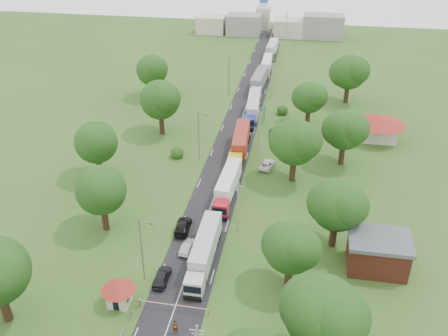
% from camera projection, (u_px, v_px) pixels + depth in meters
% --- Properties ---
extents(ground, '(260.00, 260.00, 0.00)m').
position_uv_depth(ground, '(212.00, 203.00, 84.95)').
color(ground, '#2F501A').
rests_on(ground, ground).
extents(road, '(8.00, 200.00, 0.04)m').
position_uv_depth(road, '(231.00, 150.00, 102.06)').
color(road, black).
rests_on(road, ground).
extents(boom_barrier, '(9.22, 0.35, 1.18)m').
position_uv_depth(boom_barrier, '(163.00, 304.00, 63.33)').
color(boom_barrier, slate).
rests_on(boom_barrier, ground).
extents(guard_booth, '(4.40, 4.40, 3.45)m').
position_uv_depth(guard_booth, '(118.00, 291.00, 63.58)').
color(guard_booth, '#BCB29C').
rests_on(guard_booth, ground).
extents(info_sign, '(0.12, 3.10, 4.10)m').
position_uv_depth(info_sign, '(264.00, 110.00, 112.63)').
color(info_sign, slate).
rests_on(info_sign, ground).
extents(pole_1, '(1.60, 0.24, 9.00)m').
position_uv_depth(pole_1, '(238.00, 206.00, 75.82)').
color(pole_1, gray).
rests_on(pole_1, ground).
extents(pole_2, '(1.60, 0.24, 9.00)m').
position_uv_depth(pole_2, '(259.00, 129.00, 99.77)').
color(pole_2, gray).
rests_on(pole_2, ground).
extents(pole_3, '(1.60, 0.24, 9.00)m').
position_uv_depth(pole_3, '(272.00, 82.00, 123.72)').
color(pole_3, gray).
rests_on(pole_3, ground).
extents(pole_4, '(1.60, 0.24, 9.00)m').
position_uv_depth(pole_4, '(280.00, 49.00, 147.68)').
color(pole_4, gray).
rests_on(pole_4, ground).
extents(pole_5, '(1.60, 0.24, 9.00)m').
position_uv_depth(pole_5, '(287.00, 26.00, 171.63)').
color(pole_5, gray).
rests_on(pole_5, ground).
extents(lamp_0, '(2.03, 0.22, 10.00)m').
position_uv_depth(lamp_0, '(142.00, 247.00, 65.90)').
color(lamp_0, slate).
rests_on(lamp_0, ground).
extents(lamp_1, '(2.03, 0.22, 10.00)m').
position_uv_depth(lamp_1, '(199.00, 134.00, 95.84)').
color(lamp_1, slate).
rests_on(lamp_1, ground).
extents(lamp_2, '(2.03, 0.22, 10.00)m').
position_uv_depth(lamp_2, '(229.00, 74.00, 125.78)').
color(lamp_2, slate).
rests_on(lamp_2, ground).
extents(tree_1, '(9.60, 9.60, 12.05)m').
position_uv_depth(tree_1, '(323.00, 312.00, 52.84)').
color(tree_1, '#382616').
rests_on(tree_1, ground).
extents(tree_2, '(8.00, 8.00, 10.10)m').
position_uv_depth(tree_2, '(291.00, 247.00, 64.30)').
color(tree_2, '#382616').
rests_on(tree_2, ground).
extents(tree_3, '(8.80, 8.80, 11.07)m').
position_uv_depth(tree_3, '(337.00, 205.00, 71.65)').
color(tree_3, '#382616').
rests_on(tree_3, ground).
extents(tree_4, '(9.60, 9.60, 12.05)m').
position_uv_depth(tree_4, '(295.00, 142.00, 87.81)').
color(tree_4, '#382616').
rests_on(tree_4, ground).
extents(tree_5, '(8.80, 8.80, 11.07)m').
position_uv_depth(tree_5, '(345.00, 130.00, 93.60)').
color(tree_5, '#382616').
rests_on(tree_5, ground).
extents(tree_6, '(8.00, 8.00, 10.10)m').
position_uv_depth(tree_6, '(309.00, 97.00, 109.49)').
color(tree_6, '#382616').
rests_on(tree_6, ground).
extents(tree_7, '(9.60, 9.60, 12.05)m').
position_uv_depth(tree_7, '(349.00, 72.00, 120.37)').
color(tree_7, '#382616').
rests_on(tree_7, ground).
extents(tree_10, '(8.80, 8.80, 11.07)m').
position_uv_depth(tree_10, '(101.00, 189.00, 75.22)').
color(tree_10, '#382616').
rests_on(tree_10, ground).
extents(tree_11, '(8.80, 8.80, 11.07)m').
position_uv_depth(tree_11, '(96.00, 142.00, 89.10)').
color(tree_11, '#382616').
rests_on(tree_11, ground).
extents(tree_12, '(9.60, 9.60, 12.05)m').
position_uv_depth(tree_12, '(160.00, 99.00, 105.01)').
color(tree_12, '#382616').
rests_on(tree_12, ground).
extents(tree_13, '(8.80, 8.80, 11.07)m').
position_uv_depth(tree_13, '(152.00, 70.00, 123.62)').
color(tree_13, '#382616').
rests_on(tree_13, ground).
extents(house_brick, '(8.60, 6.60, 5.20)m').
position_uv_depth(house_brick, '(378.00, 253.00, 69.46)').
color(house_brick, maroon).
rests_on(house_brick, ground).
extents(house_cream, '(10.08, 10.08, 5.80)m').
position_uv_depth(house_cream, '(380.00, 124.00, 104.29)').
color(house_cream, '#BCB29C').
rests_on(house_cream, ground).
extents(distant_town, '(52.00, 8.00, 8.00)m').
position_uv_depth(distant_town, '(274.00, 26.00, 177.23)').
color(distant_town, gray).
rests_on(distant_town, ground).
extents(church, '(5.00, 5.00, 12.30)m').
position_uv_depth(church, '(263.00, 15.00, 183.83)').
color(church, '#BCB29C').
rests_on(church, ground).
extents(truck_0, '(2.66, 15.03, 4.17)m').
position_uv_depth(truck_0, '(204.00, 251.00, 70.48)').
color(truck_0, '#BBBBBB').
rests_on(truck_0, ground).
extents(truck_1, '(2.98, 14.63, 4.04)m').
position_uv_depth(truck_1, '(228.00, 186.00, 85.76)').
color(truck_1, '#AB1322').
rests_on(truck_1, ground).
extents(truck_2, '(3.39, 15.76, 4.35)m').
position_uv_depth(truck_2, '(240.00, 143.00, 99.62)').
color(truck_2, gold).
rests_on(truck_2, ground).
extents(truck_3, '(3.35, 15.23, 4.21)m').
position_uv_depth(truck_3, '(253.00, 109.00, 115.00)').
color(truck_3, navy).
rests_on(truck_3, ground).
extents(truck_4, '(3.42, 15.79, 4.36)m').
position_uv_depth(truck_4, '(259.00, 82.00, 130.50)').
color(truck_4, silver).
rests_on(truck_4, ground).
extents(truck_5, '(2.63, 14.05, 3.89)m').
position_uv_depth(truck_5, '(266.00, 66.00, 142.72)').
color(truck_5, '#A03218').
rests_on(truck_5, ground).
extents(truck_6, '(3.08, 14.14, 3.91)m').
position_uv_depth(truck_6, '(272.00, 49.00, 157.04)').
color(truck_6, '#276931').
rests_on(truck_6, ground).
extents(car_lane_front, '(1.90, 4.64, 1.58)m').
position_uv_depth(car_lane_front, '(162.00, 277.00, 67.91)').
color(car_lane_front, black).
rests_on(car_lane_front, ground).
extents(car_lane_mid, '(2.00, 4.34, 1.38)m').
position_uv_depth(car_lane_mid, '(188.00, 247.00, 73.64)').
color(car_lane_mid, '#9EA2A6').
rests_on(car_lane_mid, ground).
extents(car_lane_rear, '(2.45, 5.49, 1.57)m').
position_uv_depth(car_lane_rear, '(183.00, 226.00, 77.99)').
color(car_lane_rear, black).
rests_on(car_lane_rear, ground).
extents(car_verge_near, '(3.15, 5.23, 1.36)m').
position_uv_depth(car_verge_near, '(267.00, 165.00, 95.26)').
color(car_verge_near, silver).
rests_on(car_verge_near, ground).
extents(car_verge_far, '(2.15, 4.27, 1.40)m').
position_uv_depth(car_verge_far, '(273.00, 132.00, 107.79)').
color(car_verge_far, slate).
rests_on(car_verge_far, ground).
extents(pedestrian_near, '(0.71, 0.47, 1.92)m').
position_uv_depth(pedestrian_near, '(175.00, 327.00, 59.92)').
color(pedestrian_near, gray).
rests_on(pedestrian_near, ground).
extents(pedestrian_booth, '(0.84, 0.98, 1.73)m').
position_uv_depth(pedestrian_booth, '(129.00, 291.00, 65.39)').
color(pedestrian_booth, gray).
rests_on(pedestrian_booth, ground).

